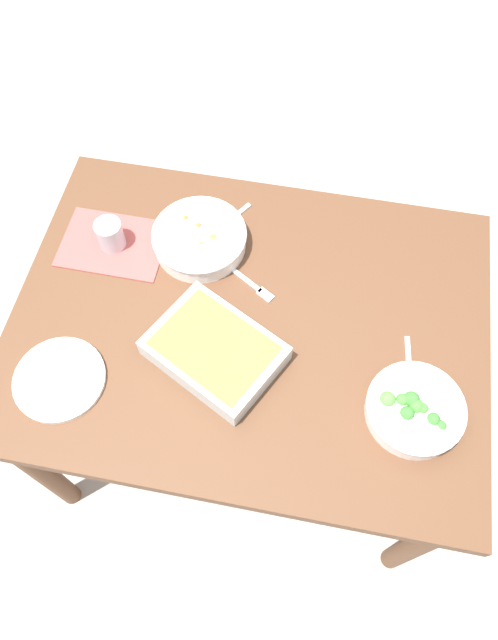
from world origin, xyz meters
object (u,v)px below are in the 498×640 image
object	(u,v)px
baking_dish	(215,350)
broccoli_bowl	(415,409)
drink_cup	(111,236)
fork_on_table	(250,283)
spoon_by_stew	(221,227)
stew_bowl	(200,238)
spoon_by_broccoli	(410,379)
side_plate	(59,379)

from	to	relation	value
baking_dish	broccoli_bowl	bearing A→B (deg)	172.98
drink_cup	fork_on_table	distance (m)	0.39
fork_on_table	spoon_by_stew	bearing A→B (deg)	-55.20
stew_bowl	baking_dish	bearing A→B (deg)	109.30
stew_bowl	fork_on_table	xyz separation A→B (m)	(-0.16, 0.10, -0.03)
baking_dish	spoon_by_broccoli	world-z (taller)	baking_dish
broccoli_bowl	spoon_by_broccoli	size ratio (longest dim) A/B	1.29
broccoli_bowl	side_plate	world-z (taller)	broccoli_bowl
spoon_by_stew	fork_on_table	distance (m)	0.20
side_plate	spoon_by_broccoli	xyz separation A→B (m)	(-0.82, -0.16, -0.00)
baking_dish	side_plate	xyz separation A→B (m)	(0.35, 0.13, -0.03)
stew_bowl	baking_dish	size ratio (longest dim) A/B	0.69
spoon_by_broccoli	spoon_by_stew	bearing A→B (deg)	-33.45
spoon_by_stew	spoon_by_broccoli	size ratio (longest dim) A/B	0.89
stew_bowl	fork_on_table	world-z (taller)	stew_bowl
spoon_by_broccoli	fork_on_table	size ratio (longest dim) A/B	1.10
drink_cup	stew_bowl	bearing A→B (deg)	-170.02
spoon_by_broccoli	fork_on_table	world-z (taller)	spoon_by_broccoli
stew_bowl	side_plate	xyz separation A→B (m)	(0.24, 0.45, -0.03)
stew_bowl	spoon_by_broccoli	size ratio (longest dim) A/B	1.44
broccoli_bowl	spoon_by_stew	xyz separation A→B (m)	(0.55, -0.44, -0.03)
drink_cup	spoon_by_stew	bearing A→B (deg)	-158.80
drink_cup	spoon_by_stew	distance (m)	0.30
spoon_by_broccoli	broccoli_bowl	bearing A→B (deg)	96.21
spoon_by_broccoli	fork_on_table	distance (m)	0.47
broccoli_bowl	drink_cup	distance (m)	0.89
baking_dish	side_plate	distance (m)	0.38
stew_bowl	fork_on_table	size ratio (longest dim) A/B	1.58
stew_bowl	fork_on_table	bearing A→B (deg)	148.40
baking_dish	fork_on_table	world-z (taller)	baking_dish
stew_bowl	spoon_by_broccoli	world-z (taller)	stew_bowl
spoon_by_broccoli	fork_on_table	xyz separation A→B (m)	(0.42, -0.19, -0.00)
broccoli_bowl	fork_on_table	bearing A→B (deg)	-32.71
spoon_by_stew	baking_dish	bearing A→B (deg)	100.00
fork_on_table	baking_dish	bearing A→B (deg)	78.35
broccoli_bowl	side_plate	size ratio (longest dim) A/B	1.04
baking_dish	side_plate	size ratio (longest dim) A/B	1.67
baking_dish	spoon_by_stew	bearing A→B (deg)	-80.00
baking_dish	spoon_by_stew	distance (m)	0.39
broccoli_bowl	baking_dish	world-z (taller)	broccoli_bowl
baking_dish	side_plate	world-z (taller)	baking_dish
spoon_by_stew	spoon_by_broccoli	xyz separation A→B (m)	(-0.54, 0.35, 0.00)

